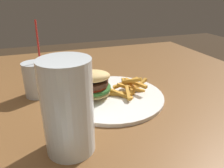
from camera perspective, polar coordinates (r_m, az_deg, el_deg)
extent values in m
cube|color=brown|center=(0.55, -5.11, -10.79)|extent=(1.33, 1.36, 0.03)
cylinder|color=brown|center=(1.43, 12.62, -5.12)|extent=(0.06, 0.06, 0.70)
cylinder|color=white|center=(0.64, 0.00, -3.29)|extent=(0.30, 0.30, 0.01)
ellipsoid|color=#DBB770|center=(0.62, -5.21, -2.28)|extent=(0.12, 0.10, 0.02)
cylinder|color=#2D6628|center=(0.62, -5.26, -0.95)|extent=(0.13, 0.13, 0.01)
cylinder|color=red|center=(0.61, -5.29, -0.31)|extent=(0.10, 0.10, 0.01)
cylinder|color=#4C2D1E|center=(0.61, -5.32, 0.55)|extent=(0.11, 0.11, 0.01)
ellipsoid|color=#DBB770|center=(0.59, -5.35, 2.06)|extent=(0.12, 0.11, 0.04)
cube|color=gold|center=(0.66, 5.90, -1.13)|extent=(0.04, 0.06, 0.03)
cube|color=gold|center=(0.62, 1.89, -2.51)|extent=(0.06, 0.07, 0.02)
cube|color=gold|center=(0.65, 6.14, 0.25)|extent=(0.04, 0.08, 0.01)
cube|color=gold|center=(0.69, 4.06, 0.21)|extent=(0.01, 0.09, 0.01)
cube|color=gold|center=(0.66, 3.63, 0.29)|extent=(0.08, 0.01, 0.02)
cube|color=gold|center=(0.61, 4.16, -2.29)|extent=(0.02, 0.06, 0.02)
cube|color=gold|center=(0.69, 7.42, -0.02)|extent=(0.06, 0.03, 0.03)
cube|color=gold|center=(0.65, 5.06, -1.33)|extent=(0.04, 0.07, 0.01)
cube|color=gold|center=(0.65, 4.99, -1.05)|extent=(0.09, 0.03, 0.04)
cube|color=gold|center=(0.63, 1.31, -2.49)|extent=(0.08, 0.04, 0.01)
cube|color=gold|center=(0.69, 5.33, 0.48)|extent=(0.02, 0.06, 0.01)
cube|color=gold|center=(0.64, 5.17, 0.89)|extent=(0.05, 0.05, 0.03)
cylinder|color=silver|center=(0.41, -11.44, -6.02)|extent=(0.10, 0.10, 0.19)
cylinder|color=#C67F23|center=(0.42, -11.25, -8.05)|extent=(0.08, 0.08, 0.15)
cylinder|color=silver|center=(0.67, -19.28, 1.14)|extent=(0.07, 0.07, 0.10)
cylinder|color=#EFA819|center=(0.68, -19.19, 0.50)|extent=(0.06, 0.06, 0.09)
cylinder|color=red|center=(0.65, -18.31, 6.00)|extent=(0.01, 0.03, 0.22)
ellipsoid|color=silver|center=(0.71, -14.24, -0.90)|extent=(0.07, 0.07, 0.02)
cube|color=silver|center=(0.76, -9.66, 0.83)|extent=(0.10, 0.08, 0.00)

